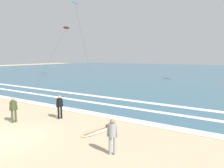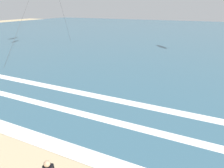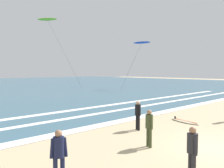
% 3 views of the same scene
% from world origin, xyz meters
% --- Properties ---
extents(ocean_surface, '(140.00, 90.00, 0.01)m').
position_xyz_m(ocean_surface, '(0.00, 51.02, 0.01)').
color(ocean_surface, '#386075').
rests_on(ocean_surface, ground).
extents(wave_foam_shoreline, '(37.30, 0.88, 0.01)m').
position_xyz_m(wave_foam_shoreline, '(1.09, 6.42, 0.01)').
color(wave_foam_shoreline, white).
rests_on(wave_foam_shoreline, ocean_surface).
extents(wave_foam_mid_break, '(54.94, 0.60, 0.01)m').
position_xyz_m(wave_foam_mid_break, '(1.28, 9.40, 0.01)').
color(wave_foam_mid_break, white).
rests_on(wave_foam_mid_break, ocean_surface).
extents(wave_foam_outer_break, '(55.61, 0.74, 0.01)m').
position_xyz_m(wave_foam_outer_break, '(-1.26, 11.97, 0.01)').
color(wave_foam_outer_break, white).
rests_on(wave_foam_outer_break, ocean_surface).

